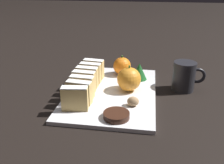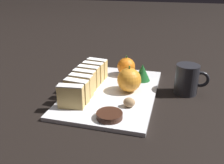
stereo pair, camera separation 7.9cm
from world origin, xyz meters
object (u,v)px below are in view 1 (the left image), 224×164
object	(u,v)px
chocolate_cookie	(116,115)
orange_near	(129,79)
walnut	(133,101)
orange_far	(122,66)
coffee_mug	(184,76)

from	to	relation	value
chocolate_cookie	orange_near	bearing A→B (deg)	84.81
walnut	orange_near	bearing A→B (deg)	101.85
orange_far	coffee_mug	size ratio (longest dim) A/B	0.69
orange_far	walnut	world-z (taller)	orange_far
chocolate_cookie	coffee_mug	distance (m)	0.30
orange_far	chocolate_cookie	size ratio (longest dim) A/B	1.06
orange_near	coffee_mug	world-z (taller)	same
orange_near	walnut	distance (m)	0.11
orange_far	chocolate_cookie	world-z (taller)	orange_far
orange_far	walnut	bearing A→B (deg)	-75.89
orange_near	walnut	size ratio (longest dim) A/B	2.51
orange_far	walnut	xyz separation A→B (m)	(0.06, -0.24, -0.02)
orange_far	coffee_mug	distance (m)	0.23
orange_far	coffee_mug	bearing A→B (deg)	-20.09
coffee_mug	chocolate_cookie	bearing A→B (deg)	-130.04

